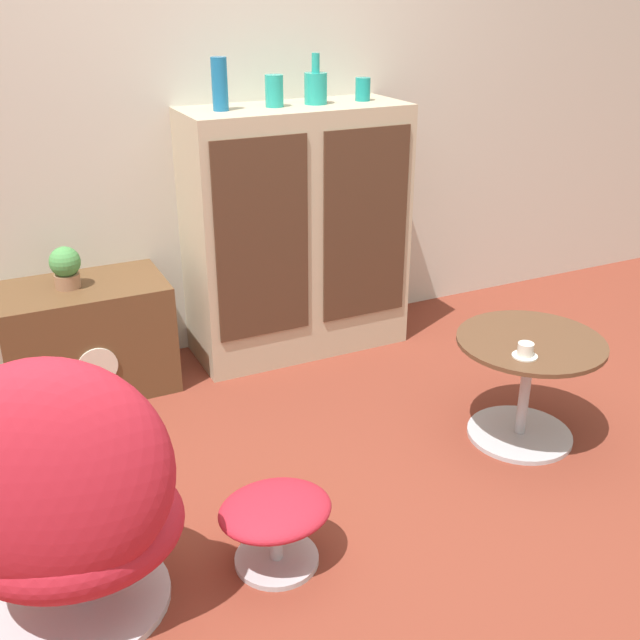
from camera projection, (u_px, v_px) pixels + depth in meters
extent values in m
plane|color=brown|center=(368.00, 509.00, 2.75)|extent=(12.00, 12.00, 0.00)
cube|color=beige|center=(209.00, 91.00, 3.55)|extent=(6.40, 0.06, 2.60)
cube|color=tan|center=(297.00, 233.00, 3.76)|extent=(1.09, 0.44, 1.24)
cube|color=#472D1E|center=(263.00, 241.00, 3.44)|extent=(0.46, 0.01, 0.95)
cube|color=#472D1E|center=(366.00, 226.00, 3.66)|extent=(0.46, 0.01, 0.95)
cube|color=brown|center=(87.00, 338.00, 3.47)|extent=(0.75, 0.45, 0.52)
cylinder|color=beige|center=(98.00, 367.00, 3.30)|extent=(0.18, 0.01, 0.18)
cylinder|color=#B7B7BC|center=(85.00, 599.00, 2.33)|extent=(0.53, 0.53, 0.02)
cylinder|color=#B7B7BC|center=(82.00, 581.00, 2.30)|extent=(0.06, 0.06, 0.12)
ellipsoid|color=#B21E2D|center=(72.00, 525.00, 2.21)|extent=(0.80, 0.74, 0.31)
ellipsoid|color=#B21E2D|center=(51.00, 477.00, 1.99)|extent=(0.76, 0.60, 0.70)
cylinder|color=#B7B7BC|center=(277.00, 559.00, 2.50)|extent=(0.28, 0.28, 0.02)
cylinder|color=#B7B7BC|center=(276.00, 539.00, 2.46)|extent=(0.04, 0.04, 0.15)
ellipsoid|color=#B21E2D|center=(275.00, 510.00, 2.41)|extent=(0.38, 0.32, 0.09)
cylinder|color=#B7B7BC|center=(519.00, 434.00, 3.19)|extent=(0.44, 0.44, 0.02)
cylinder|color=#B7B7BC|center=(525.00, 389.00, 3.10)|extent=(0.04, 0.04, 0.42)
cylinder|color=brown|center=(531.00, 342.00, 3.01)|extent=(0.60, 0.60, 0.02)
cylinder|color=#196699|center=(220.00, 84.00, 3.31)|extent=(0.07, 0.07, 0.23)
cylinder|color=teal|center=(274.00, 91.00, 3.43)|extent=(0.08, 0.08, 0.14)
cylinder|color=teal|center=(316.00, 88.00, 3.52)|extent=(0.11, 0.11, 0.14)
cylinder|color=teal|center=(316.00, 63.00, 3.47)|extent=(0.04, 0.04, 0.09)
cylinder|color=teal|center=(363.00, 89.00, 3.63)|extent=(0.07, 0.07, 0.11)
cylinder|color=#996B4C|center=(68.00, 281.00, 3.33)|extent=(0.11, 0.11, 0.06)
sphere|color=#478E47|center=(65.00, 262.00, 3.30)|extent=(0.14, 0.14, 0.14)
cylinder|color=silver|center=(525.00, 356.00, 2.87)|extent=(0.10, 0.10, 0.01)
cylinder|color=silver|center=(525.00, 350.00, 2.86)|extent=(0.06, 0.06, 0.06)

